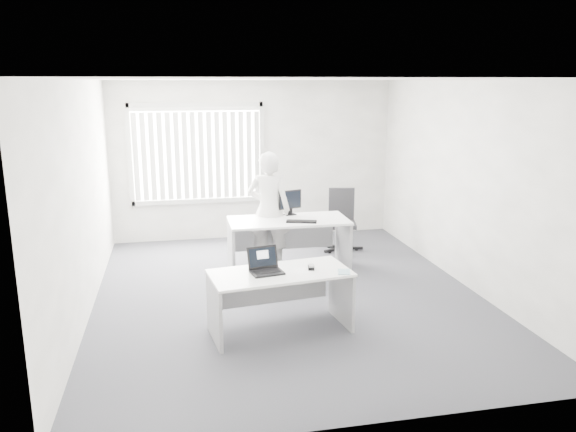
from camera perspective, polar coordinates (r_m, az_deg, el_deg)
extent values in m
plane|color=#4C4D54|center=(7.57, -0.03, -7.97)|extent=(6.00, 6.00, 0.00)
cube|color=white|center=(10.10, -3.47, 5.66)|extent=(5.00, 0.02, 2.80)
cube|color=white|center=(4.37, 7.91, -4.89)|extent=(5.00, 0.02, 2.80)
cube|color=white|center=(7.12, -20.15, 1.56)|extent=(0.02, 6.00, 2.80)
cube|color=white|center=(8.06, 17.69, 3.05)|extent=(0.02, 6.00, 2.80)
cube|color=white|center=(7.05, -0.04, 13.73)|extent=(5.00, 6.00, 0.02)
cube|color=beige|center=(9.95, -9.19, 6.27)|extent=(2.32, 0.06, 1.76)
cube|color=white|center=(6.28, -0.80, -5.82)|extent=(1.64, 0.93, 0.03)
cube|color=#9C9C9F|center=(6.23, -7.50, -9.61)|extent=(0.13, 0.67, 0.68)
cube|color=#9C9C9F|center=(6.67, 5.45, -7.96)|extent=(0.13, 0.67, 0.68)
cube|color=white|center=(8.25, 0.05, -0.46)|extent=(1.75, 0.83, 0.03)
cube|color=#9C9C9F|center=(8.24, -5.79, -3.43)|extent=(0.05, 0.75, 0.77)
cube|color=#9C9C9F|center=(8.56, 5.66, -2.78)|extent=(0.05, 0.75, 0.77)
cylinder|color=black|center=(9.52, 5.45, -3.26)|extent=(0.70, 0.70, 0.08)
cylinder|color=black|center=(9.46, 5.48, -2.18)|extent=(0.07, 0.07, 0.45)
cube|color=black|center=(9.41, 5.51, -0.87)|extent=(0.53, 0.53, 0.07)
cube|color=black|center=(9.53, 5.45, 1.26)|extent=(0.43, 0.15, 0.54)
imported|color=silver|center=(8.47, -1.95, 0.63)|extent=(0.75, 0.62, 1.77)
cube|color=white|center=(6.33, 1.86, -5.52)|extent=(0.30, 0.22, 0.00)
cube|color=white|center=(6.29, 5.70, -5.66)|extent=(0.17, 0.21, 0.01)
cube|color=black|center=(8.08, 1.38, -0.57)|extent=(0.46, 0.27, 0.02)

